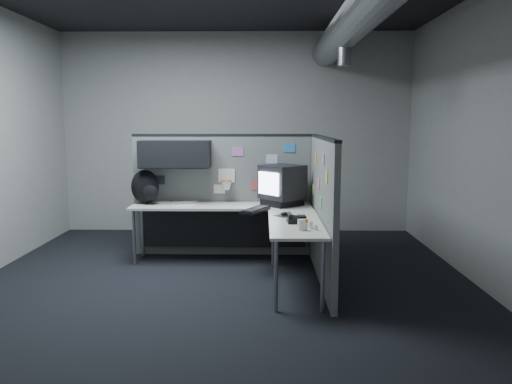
{
  "coord_description": "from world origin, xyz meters",
  "views": [
    {
      "loc": [
        0.44,
        -5.31,
        1.79
      ],
      "look_at": [
        0.35,
        0.35,
        0.99
      ],
      "focal_mm": 35.0,
      "sensor_mm": 36.0,
      "label": 1
    }
  ],
  "objects_px": {
    "monitor": "(282,185)",
    "backpack": "(146,187)",
    "keyboard": "(255,210)",
    "phone": "(296,219)",
    "desk": "(239,218)"
  },
  "relations": [
    {
      "from": "phone",
      "to": "monitor",
      "type": "bearing_deg",
      "value": 101.58
    },
    {
      "from": "desk",
      "to": "backpack",
      "type": "xyz_separation_m",
      "value": [
        -1.24,
        0.38,
        0.33
      ]
    },
    {
      "from": "desk",
      "to": "phone",
      "type": "height_order",
      "value": "phone"
    },
    {
      "from": "monitor",
      "to": "keyboard",
      "type": "xyz_separation_m",
      "value": [
        -0.34,
        -0.46,
        -0.24
      ]
    },
    {
      "from": "backpack",
      "to": "phone",
      "type": "bearing_deg",
      "value": -49.96
    },
    {
      "from": "keyboard",
      "to": "phone",
      "type": "xyz_separation_m",
      "value": [
        0.44,
        -0.63,
        0.02
      ]
    },
    {
      "from": "keyboard",
      "to": "backpack",
      "type": "distance_m",
      "value": 1.55
    },
    {
      "from": "monitor",
      "to": "backpack",
      "type": "bearing_deg",
      "value": 179.28
    },
    {
      "from": "monitor",
      "to": "keyboard",
      "type": "bearing_deg",
      "value": -123.51
    },
    {
      "from": "keyboard",
      "to": "backpack",
      "type": "xyz_separation_m",
      "value": [
        -1.43,
        0.56,
        0.19
      ]
    },
    {
      "from": "monitor",
      "to": "backpack",
      "type": "xyz_separation_m",
      "value": [
        -1.77,
        0.1,
        -0.05
      ]
    },
    {
      "from": "desk",
      "to": "monitor",
      "type": "distance_m",
      "value": 0.71
    },
    {
      "from": "keyboard",
      "to": "phone",
      "type": "relative_size",
      "value": 2.32
    },
    {
      "from": "monitor",
      "to": "desk",
      "type": "bearing_deg",
      "value": -149.99
    },
    {
      "from": "desk",
      "to": "phone",
      "type": "xyz_separation_m",
      "value": [
        0.64,
        -0.81,
        0.15
      ]
    }
  ]
}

